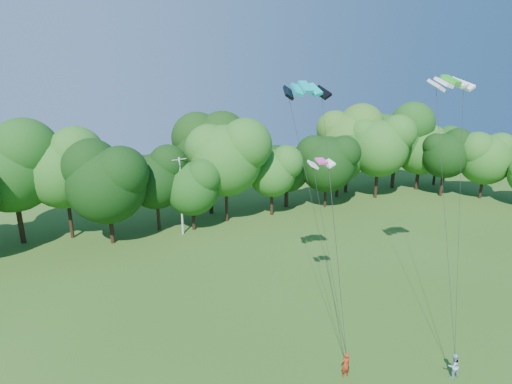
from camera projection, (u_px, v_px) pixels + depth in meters
name	position (u px, v px, depth m)	size (l,w,h in m)	color
utility_pole	(181.00, 196.00, 44.84)	(1.77, 0.43, 8.96)	beige
kite_flyer_left	(346.00, 365.00, 23.69)	(0.59, 0.39, 1.61)	#A83015
kite_flyer_right	(453.00, 365.00, 23.66)	(0.76, 0.59, 1.55)	#9BBED8
kite_teal	(306.00, 87.00, 24.75)	(3.04, 1.66, 0.76)	#05AEA9
kite_green	(451.00, 80.00, 26.57)	(3.17, 1.65, 0.68)	green
kite_pink	(321.00, 161.00, 25.08)	(1.77, 1.06, 0.31)	#F845AB
tree_back_center	(209.00, 147.00, 50.85)	(9.77, 9.77, 14.21)	black
tree_back_east	(349.00, 136.00, 61.05)	(9.81, 9.81, 14.26)	#322414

